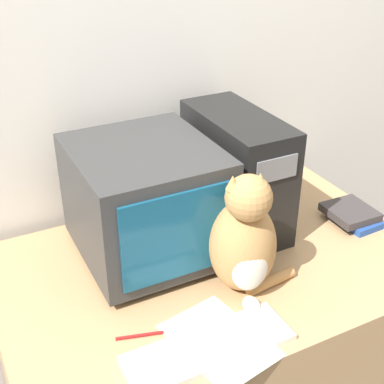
# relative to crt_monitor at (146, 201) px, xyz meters

# --- Properties ---
(wall_back) EXTENTS (7.00, 0.05, 2.50)m
(wall_back) POSITION_rel_crt_monitor_xyz_m (0.17, 0.36, 0.33)
(wall_back) COLOR silver
(wall_back) RESTS_ON ground_plane
(desk) EXTENTS (1.39, 0.88, 0.72)m
(desk) POSITION_rel_crt_monitor_xyz_m (0.17, -0.15, -0.56)
(desk) COLOR tan
(desk) RESTS_ON ground_plane
(crt_monitor) EXTENTS (0.43, 0.48, 0.38)m
(crt_monitor) POSITION_rel_crt_monitor_xyz_m (0.00, 0.00, 0.00)
(crt_monitor) COLOR #333333
(crt_monitor) RESTS_ON desk
(computer_tower) EXTENTS (0.21, 0.46, 0.41)m
(computer_tower) POSITION_rel_crt_monitor_xyz_m (0.35, 0.03, 0.01)
(computer_tower) COLOR black
(computer_tower) RESTS_ON desk
(keyboard) EXTENTS (0.46, 0.15, 0.02)m
(keyboard) POSITION_rel_crt_monitor_xyz_m (-0.03, -0.48, -0.19)
(keyboard) COLOR silver
(keyboard) RESTS_ON desk
(cat) EXTENTS (0.29, 0.28, 0.40)m
(cat) POSITION_rel_crt_monitor_xyz_m (0.18, -0.30, -0.03)
(cat) COLOR #B7844C
(cat) RESTS_ON desk
(book_stack) EXTENTS (0.16, 0.19, 0.05)m
(book_stack) POSITION_rel_crt_monitor_xyz_m (0.74, -0.16, -0.17)
(book_stack) COLOR #234793
(book_stack) RESTS_ON desk
(pen) EXTENTS (0.13, 0.04, 0.01)m
(pen) POSITION_rel_crt_monitor_xyz_m (-0.17, -0.35, -0.19)
(pen) COLOR maroon
(pen) RESTS_ON desk
(paper_sheet) EXTENTS (0.26, 0.33, 0.00)m
(paper_sheet) POSITION_rel_crt_monitor_xyz_m (0.01, -0.46, -0.20)
(paper_sheet) COLOR white
(paper_sheet) RESTS_ON desk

